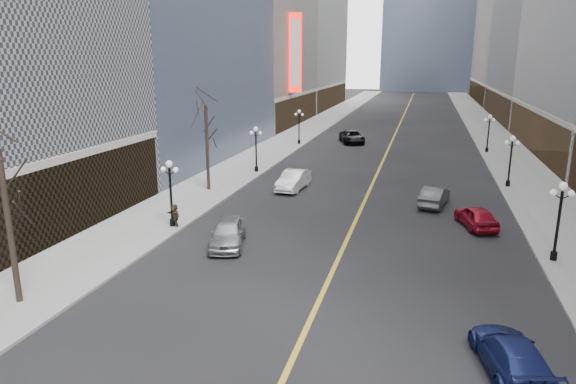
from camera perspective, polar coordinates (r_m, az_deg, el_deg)
The scene contains 19 objects.
sidewalk_east at distance 71.49m, azimuth 22.63°, elevation 4.55°, with size 6.00×230.00×0.15m, color gray.
sidewalk_west at distance 73.16m, azimuth 0.29°, elevation 5.88°, with size 6.00×230.00×0.15m, color gray.
lane_line at distance 80.85m, azimuth 11.84°, elevation 6.36°, with size 0.25×200.00×0.02m, color gold.
streetlamp_east_1 at distance 31.96m, azimuth 27.94°, elevation -2.10°, with size 1.26×0.44×4.52m.
streetlamp_east_2 at distance 49.24m, azimuth 23.53°, elevation 3.73°, with size 1.26×0.44×4.52m.
streetlamp_east_3 at distance 66.90m, azimuth 21.41°, elevation 6.51°, with size 1.26×0.44×4.52m.
streetlamp_west_1 at distance 35.01m, azimuth -12.93°, elevation 0.60°, with size 1.26×0.44×4.52m.
streetlamp_west_2 at distance 51.27m, azimuth -3.58°, elevation 5.30°, with size 1.26×0.44×4.52m.
streetlamp_west_3 at distance 68.40m, azimuth 1.24°, elevation 7.66°, with size 1.26×0.44×4.52m.
theatre_marquee at distance 82.48m, azimuth 0.82°, elevation 15.17°, with size 2.00×0.55×12.00m.
tree_west_near at distance 25.77m, azimuth -29.22°, elevation 1.75°, with size 3.60×3.60×7.92m.
tree_west_far at distance 44.03m, azimuth -9.10°, elevation 8.01°, with size 3.60×3.60×7.92m.
car_nb_near at distance 31.67m, azimuth -6.72°, elevation -4.50°, with size 1.98×4.92×1.68m, color #9C9FA3.
car_nb_mid at distance 44.95m, azimuth 0.61°, elevation 1.34°, with size 1.79×5.12×1.69m, color silver.
car_nb_far at distance 70.86m, azimuth 7.13°, elevation 6.10°, with size 2.77×6.01×1.67m, color black.
car_sb_near at distance 21.13m, azimuth 23.57°, elevation -16.31°, with size 2.00×4.92×1.43m, color navy.
car_sb_mid at distance 37.12m, azimuth 20.17°, elevation -2.58°, with size 1.79×4.46×1.52m, color maroon.
car_sb_far at distance 41.52m, azimuth 15.95°, elevation -0.46°, with size 1.62×4.66×1.53m, color #424749.
ped_west_far at distance 35.42m, azimuth -12.47°, elevation -2.53°, with size 1.44×0.41×1.55m, color #32271C.
Camera 1 is at (4.32, 0.04, 11.13)m, focal length 32.00 mm.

